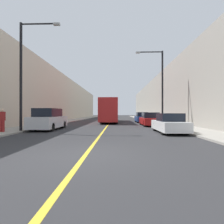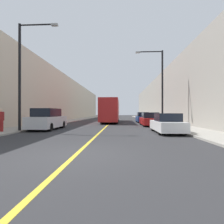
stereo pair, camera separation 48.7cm
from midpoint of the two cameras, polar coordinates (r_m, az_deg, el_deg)
ground_plane at (r=6.38m, az=-9.74°, el=-13.80°), size 200.00×200.00×0.00m
sidewalk_left at (r=37.13m, az=-10.73°, el=-2.42°), size 2.89×72.00×0.12m
sidewalk_right at (r=36.58m, az=12.52°, el=-2.45°), size 2.89×72.00×0.12m
building_row_left at (r=38.17m, az=-15.77°, el=4.09°), size 4.00×72.00×8.71m
building_row_right at (r=37.39m, az=17.74°, el=4.24°), size 4.00×72.00×8.78m
road_center_line at (r=36.10m, az=0.81°, el=-2.57°), size 0.16×72.00×0.01m
bus at (r=27.70m, az=0.12°, el=0.46°), size 2.46×12.83×3.39m
parked_suv_left at (r=16.41m, az=-19.46°, el=-2.41°), size 1.89×4.86×1.86m
car_right_near at (r=13.59m, az=18.48°, el=-3.75°), size 1.78×4.28×1.45m
car_right_mid at (r=20.37m, az=12.88°, el=-2.48°), size 1.86×4.66×1.52m
car_right_far at (r=27.00m, az=10.44°, el=-1.89°), size 1.75×4.44×1.56m
street_lamp_left at (r=15.46m, az=-26.22°, el=12.44°), size 3.12×0.24×8.29m
street_lamp_right at (r=20.80m, az=16.04°, el=9.31°), size 3.12×0.24×8.40m
pedestrian at (r=14.90m, az=-31.73°, el=-2.13°), size 0.37×0.23×1.67m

